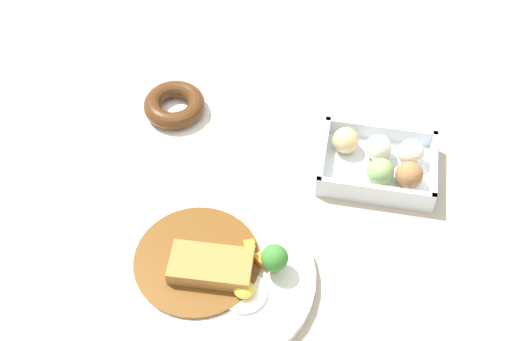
% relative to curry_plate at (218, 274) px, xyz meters
% --- Properties ---
extents(ground_plane, '(1.60, 1.60, 0.00)m').
position_rel_curry_plate_xyz_m(ground_plane, '(-0.03, -0.09, -0.01)').
color(ground_plane, '#B2A893').
extents(curry_plate, '(0.28, 0.28, 0.07)m').
position_rel_curry_plate_xyz_m(curry_plate, '(0.00, 0.00, 0.00)').
color(curry_plate, white).
rests_on(curry_plate, ground_plane).
extents(donut_box, '(0.18, 0.14, 0.06)m').
position_rel_curry_plate_xyz_m(donut_box, '(-0.21, -0.24, 0.01)').
color(donut_box, silver).
rests_on(donut_box, ground_plane).
extents(chocolate_ring_donut, '(0.13, 0.13, 0.03)m').
position_rel_curry_plate_xyz_m(chocolate_ring_donut, '(0.15, -0.31, 0.00)').
color(chocolate_ring_donut, white).
rests_on(chocolate_ring_donut, ground_plane).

